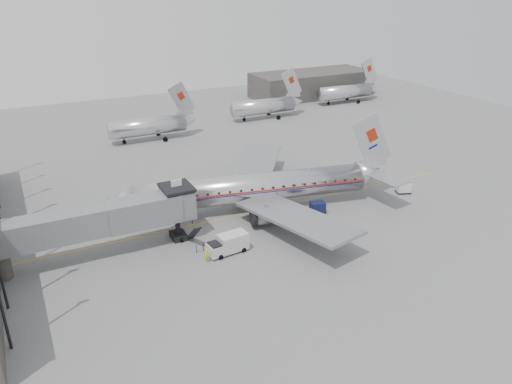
{
  "coord_description": "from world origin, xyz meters",
  "views": [
    {
      "loc": [
        -24.3,
        -45.73,
        27.85
      ],
      "look_at": [
        1.45,
        4.97,
        3.2
      ],
      "focal_mm": 35.0,
      "sensor_mm": 36.0,
      "label": 1
    }
  ],
  "objects_px": {
    "airliner": "(257,187)",
    "baggage_cart_white": "(404,187)",
    "service_van": "(228,244)",
    "ramp_worker": "(207,256)",
    "baggage_cart_navy": "(317,207)"
  },
  "relations": [
    {
      "from": "ramp_worker",
      "to": "service_van",
      "type": "bearing_deg",
      "value": -19.95
    },
    {
      "from": "baggage_cart_navy",
      "to": "ramp_worker",
      "type": "distance_m",
      "value": 17.67
    },
    {
      "from": "service_van",
      "to": "airliner",
      "type": "bearing_deg",
      "value": 42.0
    },
    {
      "from": "baggage_cart_white",
      "to": "service_van",
      "type": "bearing_deg",
      "value": -150.88
    },
    {
      "from": "airliner",
      "to": "baggage_cart_white",
      "type": "xyz_separation_m",
      "value": [
        20.57,
        -4.67,
        -2.17
      ]
    },
    {
      "from": "airliner",
      "to": "baggage_cart_navy",
      "type": "bearing_deg",
      "value": -24.73
    },
    {
      "from": "ramp_worker",
      "to": "airliner",
      "type": "bearing_deg",
      "value": 5.49
    },
    {
      "from": "airliner",
      "to": "baggage_cart_white",
      "type": "distance_m",
      "value": 21.2
    },
    {
      "from": "airliner",
      "to": "baggage_cart_navy",
      "type": "height_order",
      "value": "airliner"
    },
    {
      "from": "airliner",
      "to": "service_van",
      "type": "height_order",
      "value": "airliner"
    },
    {
      "from": "baggage_cart_navy",
      "to": "baggage_cart_white",
      "type": "xyz_separation_m",
      "value": [
        14.29,
        0.0,
        0.01
      ]
    },
    {
      "from": "baggage_cart_white",
      "to": "ramp_worker",
      "type": "distance_m",
      "value": 31.66
    },
    {
      "from": "baggage_cart_navy",
      "to": "baggage_cart_white",
      "type": "relative_size",
      "value": 0.93
    },
    {
      "from": "baggage_cart_navy",
      "to": "ramp_worker",
      "type": "relative_size",
      "value": 1.36
    },
    {
      "from": "ramp_worker",
      "to": "baggage_cart_white",
      "type": "bearing_deg",
      "value": -27.22
    }
  ]
}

